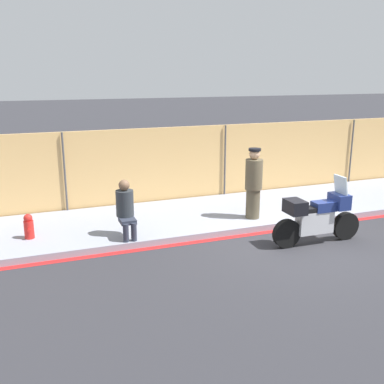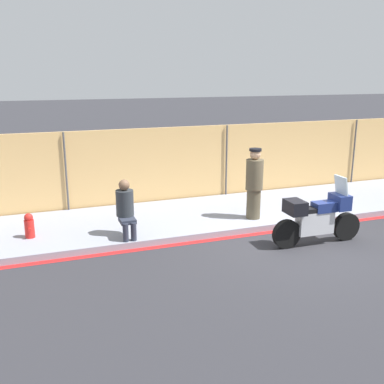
{
  "view_description": "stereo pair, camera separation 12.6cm",
  "coord_description": "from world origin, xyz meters",
  "views": [
    {
      "loc": [
        -5.61,
        -8.02,
        3.74
      ],
      "look_at": [
        -2.12,
        1.2,
        1.12
      ],
      "focal_mm": 42.0,
      "sensor_mm": 36.0,
      "label": 1
    },
    {
      "loc": [
        -5.49,
        -8.07,
        3.74
      ],
      "look_at": [
        -2.12,
        1.2,
        1.12
      ],
      "focal_mm": 42.0,
      "sensor_mm": 36.0,
      "label": 2
    }
  ],
  "objects": [
    {
      "name": "storefront_fence",
      "position": [
        0.0,
        4.11,
        1.13
      ],
      "size": [
        32.91,
        0.16,
        2.26
      ],
      "color": "#E5B26B",
      "rests_on": "ground_plane"
    },
    {
      "name": "officer_standing",
      "position": [
        -0.3,
        1.66,
        1.07
      ],
      "size": [
        0.43,
        0.43,
        1.79
      ],
      "color": "brown",
      "rests_on": "sidewalk"
    },
    {
      "name": "sidewalk",
      "position": [
        0.0,
        2.53,
        0.08
      ],
      "size": [
        34.64,
        3.0,
        0.15
      ],
      "color": "#8E93A3",
      "rests_on": "ground_plane"
    },
    {
      "name": "ground_plane",
      "position": [
        0.0,
        0.0,
        0.0
      ],
      "size": [
        120.0,
        120.0,
        0.0
      ],
      "primitive_type": "plane",
      "color": "#2D2D33"
    },
    {
      "name": "fire_hydrant",
      "position": [
        -5.67,
        2.12,
        0.43
      ],
      "size": [
        0.21,
        0.27,
        0.57
      ],
      "color": "red",
      "rests_on": "sidewalk"
    },
    {
      "name": "curb_paint_stripe",
      "position": [
        0.0,
        0.94,
        0.0
      ],
      "size": [
        34.64,
        0.18,
        0.01
      ],
      "color": "red",
      "rests_on": "ground_plane"
    },
    {
      "name": "person_seated_on_curb",
      "position": [
        -3.61,
        1.49,
        0.87
      ],
      "size": [
        0.4,
        0.68,
        1.3
      ],
      "color": "#2D3342",
      "rests_on": "sidewalk"
    },
    {
      "name": "motorcycle",
      "position": [
        0.38,
        -0.08,
        0.62
      ],
      "size": [
        2.2,
        0.52,
        1.53
      ],
      "rotation": [
        0.0,
        0.0,
        -0.02
      ],
      "color": "black",
      "rests_on": "ground_plane"
    }
  ]
}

